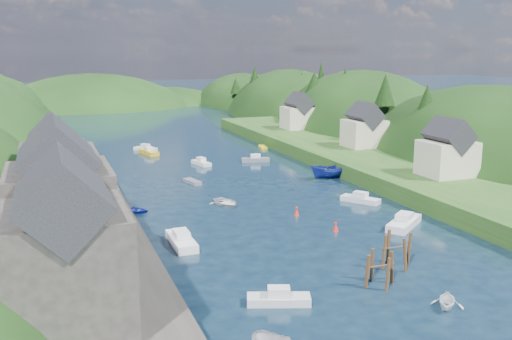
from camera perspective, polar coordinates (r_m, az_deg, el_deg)
name	(u,v)px	position (r m, az deg, el deg)	size (l,w,h in m)	color
ground	(212,168)	(99.32, -4.44, 0.20)	(600.00, 600.00, 0.00)	black
hillside_right	(361,165)	(141.24, 10.49, 0.48)	(36.00, 245.56, 48.00)	black
far_hills	(124,133)	(221.48, -13.06, 3.58)	(103.00, 68.00, 44.00)	black
hill_trees	(190,97)	(112.81, -6.60, 7.24)	(91.88, 149.25, 12.21)	black
quay_left	(79,226)	(66.39, -17.32, -5.37)	(12.00, 110.00, 2.00)	#2D2B28
terrace_left_grass	(10,231)	(66.41, -23.39, -5.60)	(12.00, 110.00, 2.50)	#234719
quayside_buildings	(60,205)	(51.59, -19.03, -3.37)	(8.00, 35.84, 12.90)	#2D2B28
boat_sheds	(53,159)	(83.85, -19.66, 1.02)	(7.00, 21.00, 7.50)	#2D2D30
terrace_right	(367,162)	(100.04, 11.08, 0.79)	(16.00, 120.00, 2.40)	#234719
right_bank_cottages	(359,128)	(107.87, 10.23, 4.13)	(9.00, 59.24, 8.41)	beige
piling_cluster_near	(380,272)	(51.44, 12.26, -9.95)	(3.01, 2.83, 3.53)	#382314
piling_cluster_far	(397,253)	(55.92, 13.88, -8.07)	(3.32, 3.08, 3.81)	#382314
channel_buoy_near	(336,227)	(65.38, 7.97, -5.68)	(0.70, 0.70, 1.10)	red
channel_buoy_far	(297,212)	(70.99, 4.09, -4.17)	(0.70, 0.70, 1.10)	red
moored_boats	(269,203)	(74.08, 1.33, -3.30)	(37.99, 90.23, 2.51)	silver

